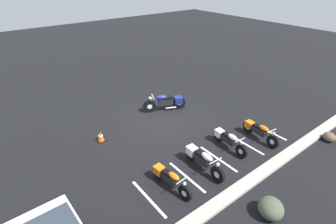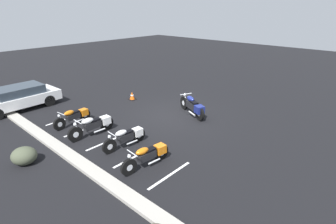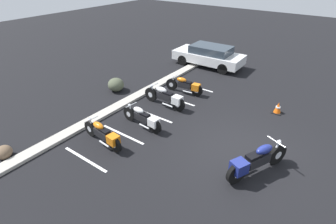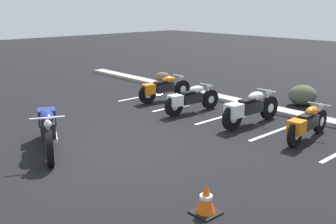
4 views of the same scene
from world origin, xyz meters
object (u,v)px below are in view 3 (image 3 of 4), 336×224
landscape_rock_1 (4,152)px  motorcycle_navy_featured (256,161)px  parked_bike_0 (103,134)px  landscape_rock_0 (116,85)px  traffic_cone (278,108)px  parked_bike_3 (186,86)px  car_white (209,55)px  parked_bike_1 (143,118)px  parked_bike_2 (166,97)px

landscape_rock_1 → motorcycle_navy_featured: bearing=-59.4°
parked_bike_0 → landscape_rock_0: bearing=-43.9°
motorcycle_navy_featured → parked_bike_0: bearing=133.4°
traffic_cone → landscape_rock_1: bearing=142.2°
motorcycle_navy_featured → traffic_cone: 4.34m
parked_bike_0 → landscape_rock_0: size_ratio=2.32×
motorcycle_navy_featured → traffic_cone: (4.30, 0.51, -0.28)m
parked_bike_3 → landscape_rock_1: 8.10m
parked_bike_3 → car_white: bearing=-82.1°
motorcycle_navy_featured → parked_bike_1: size_ratio=1.12×
parked_bike_2 → parked_bike_1: bearing=100.7°
parked_bike_0 → traffic_cone: (6.01, -4.40, -0.20)m
parked_bike_1 → parked_bike_2: (1.92, 0.30, 0.04)m
motorcycle_navy_featured → parked_bike_0: (-1.70, 4.92, -0.08)m
parked_bike_1 → landscape_rock_1: 4.92m
parked_bike_1 → car_white: (7.81, 1.31, 0.25)m
landscape_rock_1 → parked_bike_2: bearing=-20.6°
parked_bike_0 → parked_bike_1: bearing=-97.8°
parked_bike_1 → parked_bike_0: bearing=81.0°
car_white → traffic_cone: bearing=145.2°
motorcycle_navy_featured → car_white: bearing=60.9°
parked_bike_0 → parked_bike_2: size_ratio=0.92×
motorcycle_navy_featured → parked_bike_2: motorcycle_navy_featured is taller
parked_bike_0 → car_white: bearing=-78.8°
landscape_rock_1 → parked_bike_1: bearing=-31.8°
parked_bike_1 → parked_bike_3: size_ratio=1.01×
motorcycle_navy_featured → landscape_rock_0: (1.76, 7.86, -0.18)m
parked_bike_2 → motorcycle_navy_featured: bearing=160.1°
traffic_cone → car_white: bearing=56.6°
parked_bike_3 → traffic_cone: bearing=-175.9°
parked_bike_0 → landscape_rock_1: bearing=54.5°
parked_bike_1 → parked_bike_3: parked_bike_1 is taller
parked_bike_0 → parked_bike_2: 3.62m
motorcycle_navy_featured → landscape_rock_0: motorcycle_navy_featured is taller
parked_bike_0 → landscape_rock_1: size_ratio=3.43×
landscape_rock_0 → traffic_cone: landscape_rock_0 is taller
parked_bike_2 → parked_bike_0: bearing=90.1°
traffic_cone → motorcycle_navy_featured: bearing=-173.2°
parked_bike_3 → landscape_rock_0: (-1.82, 3.04, -0.09)m
parked_bike_0 → parked_bike_3: bearing=-85.3°
parked_bike_1 → parked_bike_3: 3.61m
motorcycle_navy_featured → parked_bike_3: size_ratio=1.14×
landscape_rock_0 → landscape_rock_1: landscape_rock_0 is taller
landscape_rock_0 → parked_bike_2: bearing=-87.2°
parked_bike_0 → parked_bike_1: parked_bike_0 is taller
parked_bike_2 → parked_bike_3: size_ratio=1.11×
parked_bike_3 → motorcycle_navy_featured: bearing=138.0°
motorcycle_navy_featured → landscape_rock_0: 8.06m
car_white → landscape_rock_1: 12.07m
motorcycle_navy_featured → traffic_cone: bearing=31.0°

